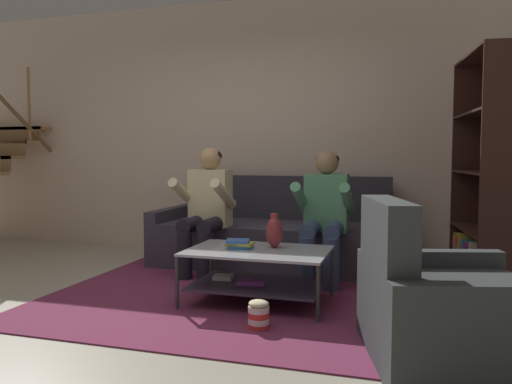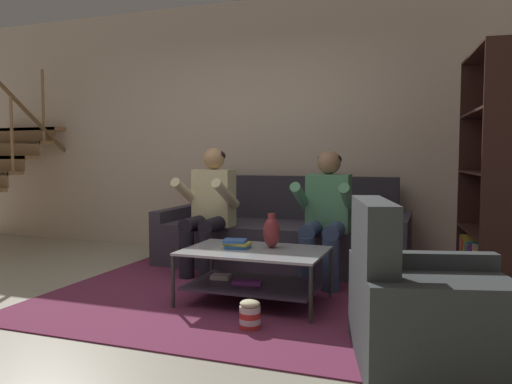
{
  "view_description": "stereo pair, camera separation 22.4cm",
  "coord_description": "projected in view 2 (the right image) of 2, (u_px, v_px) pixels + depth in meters",
  "views": [
    {
      "loc": [
        1.67,
        -3.11,
        1.11
      ],
      "look_at": [
        0.46,
        0.92,
        0.82
      ],
      "focal_mm": 35.0,
      "sensor_mm": 36.0,
      "label": 1
    },
    {
      "loc": [
        1.88,
        -3.04,
        1.11
      ],
      "look_at": [
        0.46,
        0.92,
        0.82
      ],
      "focal_mm": 35.0,
      "sensor_mm": 36.0,
      "label": 2
    }
  ],
  "objects": [
    {
      "name": "person_seated_left",
      "position": [
        209.0,
        205.0,
        4.73
      ],
      "size": [
        0.5,
        0.58,
        1.2
      ],
      "color": "black",
      "rests_on": "ground"
    },
    {
      "name": "popcorn_tub",
      "position": [
        250.0,
        314.0,
        3.22
      ],
      "size": [
        0.14,
        0.14,
        0.19
      ],
      "color": "red",
      "rests_on": "ground"
    },
    {
      "name": "bookshelf",
      "position": [
        490.0,
        203.0,
        4.12
      ],
      "size": [
        0.4,
        1.09,
        1.96
      ],
      "color": "#361D18",
      "rests_on": "ground"
    },
    {
      "name": "book_stack",
      "position": [
        237.0,
        244.0,
        3.83
      ],
      "size": [
        0.22,
        0.21,
        0.07
      ],
      "color": "#2F5FA8",
      "rests_on": "coffee_table"
    },
    {
      "name": "vase",
      "position": [
        272.0,
        232.0,
        3.84
      ],
      "size": [
        0.13,
        0.13,
        0.27
      ],
      "color": "maroon",
      "rests_on": "coffee_table"
    },
    {
      "name": "back_partition",
      "position": [
        263.0,
        128.0,
        5.78
      ],
      "size": [
        8.4,
        0.12,
        2.9
      ],
      "primitive_type": "cube",
      "color": "beige",
      "rests_on": "ground"
    },
    {
      "name": "person_seated_right",
      "position": [
        326.0,
        211.0,
        4.35
      ],
      "size": [
        0.5,
        0.58,
        1.17
      ],
      "color": "#37466B",
      "rests_on": "ground"
    },
    {
      "name": "coffee_table",
      "position": [
        254.0,
        267.0,
        3.78
      ],
      "size": [
        1.06,
        0.7,
        0.41
      ],
      "color": "#B0B3B9",
      "rests_on": "ground"
    },
    {
      "name": "area_rug",
      "position": [
        267.0,
        284.0,
        4.35
      ],
      "size": [
        3.16,
        3.31,
        0.01
      ],
      "color": "#6E2846",
      "rests_on": "ground"
    },
    {
      "name": "couch",
      "position": [
        283.0,
        237.0,
        5.12
      ],
      "size": [
        2.49,
        0.99,
        0.91
      ],
      "color": "#393441",
      "rests_on": "ground"
    },
    {
      "name": "ground",
      "position": [
        152.0,
        312.0,
        3.57
      ],
      "size": [
        16.8,
        16.8,
        0.0
      ],
      "primitive_type": "plane",
      "color": "#ABA591"
    },
    {
      "name": "armchair",
      "position": [
        433.0,
        313.0,
        2.65
      ],
      "size": [
        1.08,
        1.12,
        0.88
      ],
      "color": "#373B3D",
      "rests_on": "ground"
    }
  ]
}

